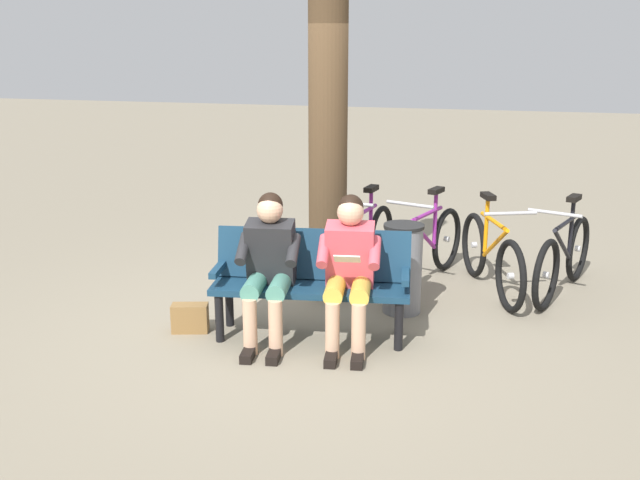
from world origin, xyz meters
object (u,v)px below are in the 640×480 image
(tree_trunk, at_px, (328,111))
(bicycle_purple, at_px, (426,248))
(litter_bin, at_px, (403,268))
(person_reading, at_px, (349,264))
(bicycle_red, at_px, (563,258))
(bicycle_black, at_px, (364,246))
(person_companion, at_px, (269,262))
(handbag, at_px, (190,318))
(bicycle_silver, at_px, (491,256))
(bench, at_px, (312,276))

(tree_trunk, relative_size, bicycle_purple, 2.16)
(tree_trunk, height_order, litter_bin, tree_trunk)
(tree_trunk, bearing_deg, person_reading, 112.39)
(person_reading, xyz_separation_m, bicycle_purple, (-0.41, -1.69, -0.31))
(bicycle_red, distance_m, bicycle_black, 1.92)
(person_reading, xyz_separation_m, tree_trunk, (0.45, -1.10, 1.08))
(litter_bin, bearing_deg, bicycle_purple, -96.96)
(person_reading, bearing_deg, bicycle_purple, -111.90)
(tree_trunk, distance_m, bicycle_purple, 1.74)
(person_companion, distance_m, litter_bin, 1.33)
(handbag, xyz_separation_m, bicycle_silver, (-2.38, -1.65, 0.24))
(bicycle_red, relative_size, bicycle_black, 0.96)
(bench, xyz_separation_m, person_companion, (0.30, 0.21, 0.16))
(bench, xyz_separation_m, tree_trunk, (0.12, -0.98, 1.24))
(handbag, relative_size, bicycle_red, 0.19)
(bicycle_silver, distance_m, bicycle_black, 1.25)
(tree_trunk, bearing_deg, handbag, 53.79)
(person_reading, relative_size, handbag, 4.00)
(bench, bearing_deg, tree_trunk, -91.38)
(bicycle_purple, xyz_separation_m, bicycle_black, (0.62, 0.08, 0.00))
(bicycle_silver, bearing_deg, bicycle_purple, -123.98)
(bicycle_red, height_order, bicycle_silver, same)
(litter_bin, height_order, bicycle_red, bicycle_red)
(tree_trunk, bearing_deg, litter_bin, 159.35)
(bicycle_purple, bearing_deg, tree_trunk, -37.87)
(person_companion, relative_size, handbag, 4.00)
(bicycle_red, height_order, bicycle_purple, same)
(bicycle_black, bearing_deg, person_companion, -4.87)
(litter_bin, xyz_separation_m, bicycle_red, (-1.41, -0.86, -0.05))
(bicycle_red, distance_m, bicycle_silver, 0.68)
(person_reading, height_order, handbag, person_reading)
(tree_trunk, xyz_separation_m, bicycle_silver, (-1.50, -0.45, -1.39))
(bicycle_silver, relative_size, bicycle_black, 0.95)
(bench, xyz_separation_m, bicycle_purple, (-0.75, -1.57, -0.15))
(litter_bin, distance_m, bicycle_purple, 0.88)
(bicycle_silver, height_order, bicycle_black, same)
(person_companion, height_order, litter_bin, person_companion)
(person_companion, bearing_deg, person_reading, 179.95)
(bench, bearing_deg, bicycle_black, -103.21)
(person_reading, relative_size, litter_bin, 1.48)
(bench, xyz_separation_m, litter_bin, (-0.65, -0.69, -0.10))
(litter_bin, relative_size, bicycle_purple, 0.50)
(person_companion, distance_m, handbag, 0.89)
(bench, bearing_deg, handbag, 4.54)
(person_companion, relative_size, bicycle_silver, 0.76)
(tree_trunk, distance_m, litter_bin, 1.57)
(person_reading, height_order, person_companion, same)
(handbag, height_order, bicycle_red, bicycle_red)
(tree_trunk, relative_size, litter_bin, 4.32)
(person_companion, xyz_separation_m, bicycle_red, (-2.35, -1.76, -0.30))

